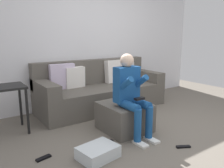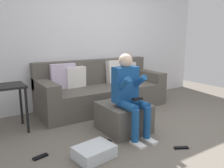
% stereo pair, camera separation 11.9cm
% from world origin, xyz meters
% --- Properties ---
extents(ground_plane, '(6.98, 6.98, 0.00)m').
position_xyz_m(ground_plane, '(0.00, 0.00, 0.00)').
color(ground_plane, '#6B6359').
extents(wall_back, '(5.37, 0.10, 2.61)m').
position_xyz_m(wall_back, '(0.00, 2.03, 1.30)').
color(wall_back, silver).
rests_on(wall_back, ground_plane).
extents(couch_sectional, '(2.40, 0.91, 0.90)m').
position_xyz_m(couch_sectional, '(-0.11, 1.60, 0.33)').
color(couch_sectional, '#59544C').
rests_on(couch_sectional, ground_plane).
extents(ottoman, '(0.62, 0.66, 0.40)m').
position_xyz_m(ottoman, '(-0.40, 0.47, 0.20)').
color(ottoman, '#59544C').
rests_on(ottoman, ground_plane).
extents(person_seated, '(0.36, 0.62, 1.12)m').
position_xyz_m(person_seated, '(-0.43, 0.30, 0.62)').
color(person_seated, '#194C8C').
rests_on(person_seated, ground_plane).
extents(storage_bin, '(0.47, 0.38, 0.14)m').
position_xyz_m(storage_bin, '(-1.13, 0.01, 0.07)').
color(storage_bin, silver).
rests_on(storage_bin, ground_plane).
extents(side_table, '(0.59, 0.46, 0.68)m').
position_xyz_m(side_table, '(-1.86, 1.32, 0.57)').
color(side_table, black).
rests_on(side_table, ground_plane).
extents(remote_near_ottoman, '(0.18, 0.12, 0.02)m').
position_xyz_m(remote_near_ottoman, '(-0.14, -0.38, 0.01)').
color(remote_near_ottoman, black).
rests_on(remote_near_ottoman, ground_plane).
extents(remote_by_storage_bin, '(0.16, 0.07, 0.02)m').
position_xyz_m(remote_by_storage_bin, '(-0.84, 0.25, 0.01)').
color(remote_by_storage_bin, black).
rests_on(remote_by_storage_bin, ground_plane).
extents(remote_under_side_table, '(0.18, 0.09, 0.02)m').
position_xyz_m(remote_under_side_table, '(-1.64, 0.34, 0.01)').
color(remote_under_side_table, black).
rests_on(remote_under_side_table, ground_plane).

